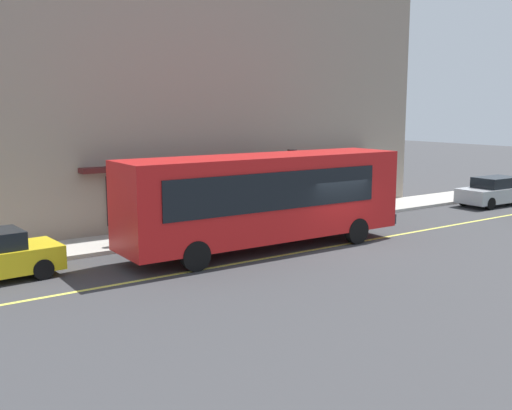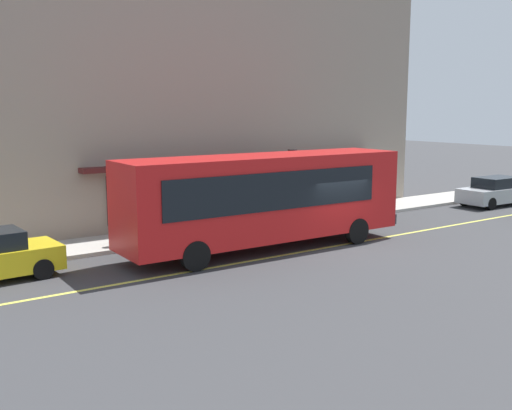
# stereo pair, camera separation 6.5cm
# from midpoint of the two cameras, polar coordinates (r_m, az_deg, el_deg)

# --- Properties ---
(ground) EXTENTS (120.00, 120.00, 0.00)m
(ground) POSITION_cam_midpoint_polar(r_m,az_deg,el_deg) (23.02, 7.53, -3.87)
(ground) COLOR #38383A
(sidewalk) EXTENTS (80.00, 2.68, 0.15)m
(sidewalk) POSITION_cam_midpoint_polar(r_m,az_deg,el_deg) (26.81, 0.28, -1.76)
(sidewalk) COLOR #B2ADA3
(sidewalk) RESTS_ON ground
(lane_centre_stripe) EXTENTS (36.00, 0.16, 0.01)m
(lane_centre_stripe) POSITION_cam_midpoint_polar(r_m,az_deg,el_deg) (23.02, 7.53, -3.87)
(lane_centre_stripe) COLOR #D8D14C
(lane_centre_stripe) RESTS_ON ground
(storefront_building) EXTENTS (21.91, 10.17, 12.49)m
(storefront_building) POSITION_cam_midpoint_polar(r_m,az_deg,el_deg) (31.52, -6.29, 11.09)
(storefront_building) COLOR gray
(storefront_building) RESTS_ON ground
(bus) EXTENTS (11.17, 2.76, 3.50)m
(bus) POSITION_cam_midpoint_polar(r_m,az_deg,el_deg) (21.87, 0.87, 0.81)
(bus) COLOR red
(bus) RESTS_ON ground
(traffic_light) EXTENTS (0.30, 0.52, 3.20)m
(traffic_light) POSITION_cam_midpoint_polar(r_m,az_deg,el_deg) (26.93, 3.42, 3.56)
(traffic_light) COLOR #2D2D33
(traffic_light) RESTS_ON sidewalk
(car_silver) EXTENTS (4.36, 1.98, 1.52)m
(car_silver) POSITION_cam_midpoint_polar(r_m,az_deg,el_deg) (34.63, 21.67, 1.20)
(car_silver) COLOR #B7BABF
(car_silver) RESTS_ON ground
(pedestrian_by_curb) EXTENTS (0.34, 0.34, 1.71)m
(pedestrian_by_curb) POSITION_cam_midpoint_polar(r_m,az_deg,el_deg) (25.89, 1.11, 0.32)
(pedestrian_by_curb) COLOR black
(pedestrian_by_curb) RESTS_ON sidewalk
(pedestrian_at_corner) EXTENTS (0.34, 0.34, 1.54)m
(pedestrian_at_corner) POSITION_cam_midpoint_polar(r_m,az_deg,el_deg) (22.72, -12.59, -1.45)
(pedestrian_at_corner) COLOR black
(pedestrian_at_corner) RESTS_ON sidewalk
(pedestrian_mid_block) EXTENTS (0.34, 0.34, 1.57)m
(pedestrian_mid_block) POSITION_cam_midpoint_polar(r_m,az_deg,el_deg) (28.00, 1.80, 0.80)
(pedestrian_mid_block) COLOR black
(pedestrian_mid_block) RESTS_ON sidewalk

